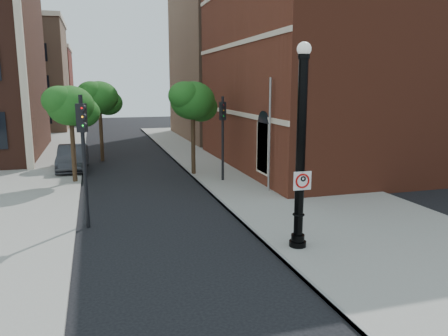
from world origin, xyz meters
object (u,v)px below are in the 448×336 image
object	(u,v)px
no_parking_sign	(302,181)
traffic_signal_right	(223,125)
parked_car	(73,158)
traffic_signal_left	(83,140)
lamppost	(300,158)

from	to	relation	value
no_parking_sign	traffic_signal_right	world-z (taller)	traffic_signal_right
parked_car	traffic_signal_left	size ratio (longest dim) A/B	0.97
lamppost	traffic_signal_left	xyz separation A→B (m)	(-6.43, 4.20, 0.29)
parked_car	traffic_signal_right	size ratio (longest dim) A/B	1.03
lamppost	parked_car	xyz separation A→B (m)	(-7.38, 15.80, -2.19)
lamppost	traffic_signal_right	world-z (taller)	lamppost
no_parking_sign	parked_car	bearing A→B (deg)	117.07
parked_car	traffic_signal_left	distance (m)	11.90
no_parking_sign	traffic_signal_left	bearing A→B (deg)	148.07
parked_car	traffic_signal_left	world-z (taller)	traffic_signal_left
lamppost	parked_car	bearing A→B (deg)	115.04
traffic_signal_right	traffic_signal_left	bearing A→B (deg)	-152.19
traffic_signal_left	traffic_signal_right	bearing A→B (deg)	62.86
parked_car	traffic_signal_right	distance (m)	10.00
no_parking_sign	parked_car	distance (m)	17.66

